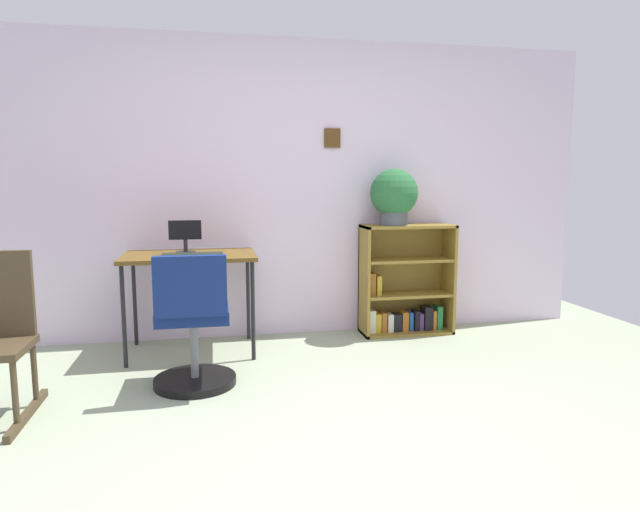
{
  "coord_description": "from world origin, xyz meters",
  "views": [
    {
      "loc": [
        -0.62,
        -2.42,
        1.29
      ],
      "look_at": [
        0.13,
        1.39,
        0.76
      ],
      "focal_mm": 30.59,
      "sensor_mm": 36.0,
      "label": 1
    }
  ],
  "objects_px": {
    "keyboard": "(193,254)",
    "potted_plant_on_shelf": "(394,195)",
    "monitor": "(185,236)",
    "office_chair": "(193,331)",
    "desk": "(190,262)",
    "bookshelf_low": "(404,286)"
  },
  "relations": [
    {
      "from": "desk",
      "to": "bookshelf_low",
      "type": "xyz_separation_m",
      "value": [
        1.77,
        0.24,
        -0.29
      ]
    },
    {
      "from": "desk",
      "to": "office_chair",
      "type": "bearing_deg",
      "value": -86.97
    },
    {
      "from": "monitor",
      "to": "potted_plant_on_shelf",
      "type": "distance_m",
      "value": 1.71
    },
    {
      "from": "desk",
      "to": "potted_plant_on_shelf",
      "type": "height_order",
      "value": "potted_plant_on_shelf"
    },
    {
      "from": "bookshelf_low",
      "to": "potted_plant_on_shelf",
      "type": "height_order",
      "value": "potted_plant_on_shelf"
    },
    {
      "from": "office_chair",
      "to": "bookshelf_low",
      "type": "bearing_deg",
      "value": 29.94
    },
    {
      "from": "keyboard",
      "to": "potted_plant_on_shelf",
      "type": "distance_m",
      "value": 1.7
    },
    {
      "from": "desk",
      "to": "potted_plant_on_shelf",
      "type": "distance_m",
      "value": 1.73
    },
    {
      "from": "monitor",
      "to": "office_chair",
      "type": "relative_size",
      "value": 0.29
    },
    {
      "from": "desk",
      "to": "bookshelf_low",
      "type": "distance_m",
      "value": 1.81
    },
    {
      "from": "desk",
      "to": "monitor",
      "type": "relative_size",
      "value": 3.92
    },
    {
      "from": "monitor",
      "to": "potted_plant_on_shelf",
      "type": "bearing_deg",
      "value": 4.22
    },
    {
      "from": "monitor",
      "to": "keyboard",
      "type": "height_order",
      "value": "monitor"
    },
    {
      "from": "keyboard",
      "to": "bookshelf_low",
      "type": "distance_m",
      "value": 1.82
    },
    {
      "from": "potted_plant_on_shelf",
      "to": "office_chair",
      "type": "bearing_deg",
      "value": -149.64
    },
    {
      "from": "keyboard",
      "to": "bookshelf_low",
      "type": "bearing_deg",
      "value": 10.99
    },
    {
      "from": "monitor",
      "to": "office_chair",
      "type": "xyz_separation_m",
      "value": [
        0.07,
        -0.82,
        -0.51
      ]
    },
    {
      "from": "bookshelf_low",
      "to": "potted_plant_on_shelf",
      "type": "bearing_deg",
      "value": -155.88
    },
    {
      "from": "monitor",
      "to": "keyboard",
      "type": "bearing_deg",
      "value": -70.83
    },
    {
      "from": "bookshelf_low",
      "to": "monitor",
      "type": "bearing_deg",
      "value": -174.35
    },
    {
      "from": "monitor",
      "to": "keyboard",
      "type": "relative_size",
      "value": 0.57
    },
    {
      "from": "desk",
      "to": "keyboard",
      "type": "distance_m",
      "value": 0.13
    }
  ]
}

